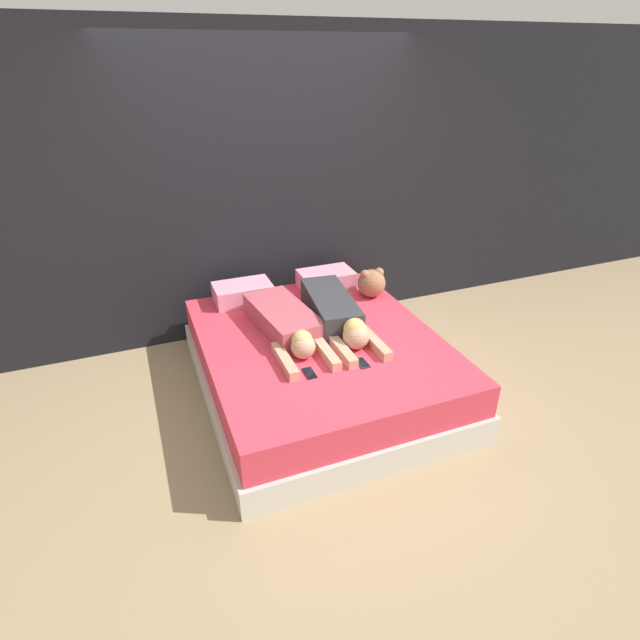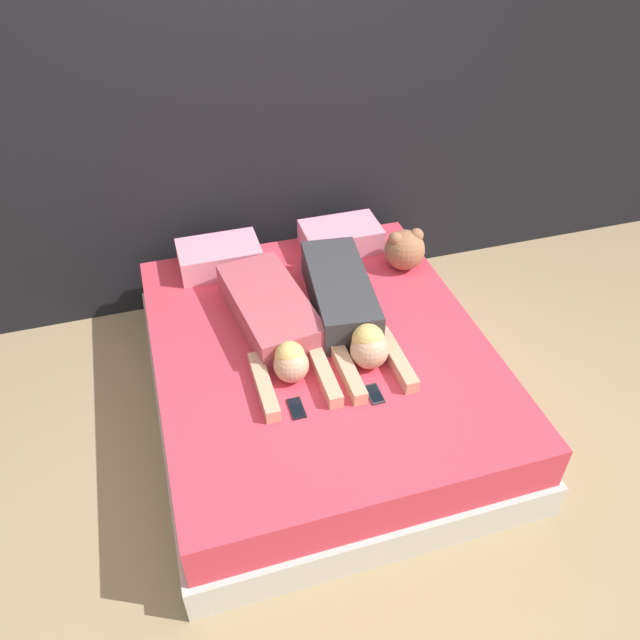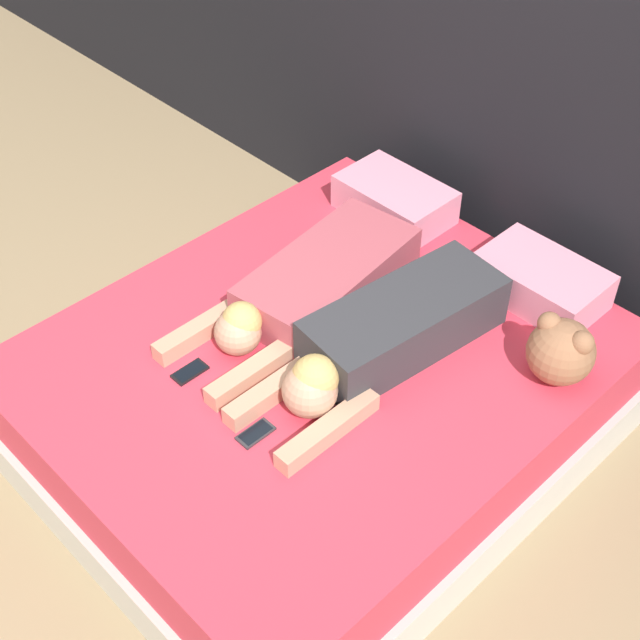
{
  "view_description": "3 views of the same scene",
  "coord_description": "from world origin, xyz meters",
  "px_view_note": "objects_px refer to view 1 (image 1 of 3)",
  "views": [
    {
      "loc": [
        -1.19,
        -3.01,
        2.36
      ],
      "look_at": [
        0.0,
        0.0,
        0.61
      ],
      "focal_mm": 28.0,
      "sensor_mm": 36.0,
      "label": 1
    },
    {
      "loc": [
        -0.7,
        -2.34,
        2.66
      ],
      "look_at": [
        0.0,
        0.0,
        0.61
      ],
      "focal_mm": 35.0,
      "sensor_mm": 36.0,
      "label": 2
    },
    {
      "loc": [
        1.69,
        -1.64,
        2.78
      ],
      "look_at": [
        0.0,
        0.0,
        0.61
      ],
      "focal_mm": 50.0,
      "sensor_mm": 36.0,
      "label": 3
    }
  ],
  "objects_px": {
    "person_left": "(287,324)",
    "person_right": "(336,314)",
    "pillow_head_left": "(243,293)",
    "plush_toy": "(372,283)",
    "bed": "(320,364)",
    "pillow_head_right": "(326,279)",
    "cell_phone_left": "(309,373)",
    "cell_phone_right": "(362,363)"
  },
  "relations": [
    {
      "from": "pillow_head_right",
      "to": "cell_phone_right",
      "type": "height_order",
      "value": "pillow_head_right"
    },
    {
      "from": "pillow_head_left",
      "to": "person_left",
      "type": "xyz_separation_m",
      "value": [
        0.17,
        -0.68,
        0.01
      ]
    },
    {
      "from": "pillow_head_left",
      "to": "person_left",
      "type": "distance_m",
      "value": 0.7
    },
    {
      "from": "person_left",
      "to": "cell_phone_right",
      "type": "relative_size",
      "value": 8.58
    },
    {
      "from": "cell_phone_left",
      "to": "person_right",
      "type": "bearing_deg",
      "value": 52.1
    },
    {
      "from": "cell_phone_left",
      "to": "plush_toy",
      "type": "distance_m",
      "value": 1.32
    },
    {
      "from": "bed",
      "to": "person_right",
      "type": "bearing_deg",
      "value": 34.97
    },
    {
      "from": "pillow_head_left",
      "to": "plush_toy",
      "type": "xyz_separation_m",
      "value": [
        1.07,
        -0.31,
        0.05
      ]
    },
    {
      "from": "bed",
      "to": "pillow_head_right",
      "type": "relative_size",
      "value": 4.3
    },
    {
      "from": "pillow_head_left",
      "to": "pillow_head_right",
      "type": "distance_m",
      "value": 0.77
    },
    {
      "from": "bed",
      "to": "plush_toy",
      "type": "distance_m",
      "value": 0.93
    },
    {
      "from": "pillow_head_right",
      "to": "cell_phone_right",
      "type": "bearing_deg",
      "value": -100.92
    },
    {
      "from": "bed",
      "to": "person_left",
      "type": "bearing_deg",
      "value": 145.0
    },
    {
      "from": "person_left",
      "to": "plush_toy",
      "type": "distance_m",
      "value": 0.97
    },
    {
      "from": "pillow_head_left",
      "to": "cell_phone_right",
      "type": "bearing_deg",
      "value": -67.45
    },
    {
      "from": "pillow_head_right",
      "to": "person_right",
      "type": "distance_m",
      "value": 0.72
    },
    {
      "from": "pillow_head_left",
      "to": "person_right",
      "type": "relative_size",
      "value": 0.42
    },
    {
      "from": "person_left",
      "to": "person_right",
      "type": "relative_size",
      "value": 0.99
    },
    {
      "from": "person_left",
      "to": "cell_phone_left",
      "type": "bearing_deg",
      "value": -93.16
    },
    {
      "from": "cell_phone_right",
      "to": "plush_toy",
      "type": "distance_m",
      "value": 1.1
    },
    {
      "from": "bed",
      "to": "cell_phone_right",
      "type": "relative_size",
      "value": 15.87
    },
    {
      "from": "pillow_head_right",
      "to": "person_left",
      "type": "relative_size",
      "value": 0.43
    },
    {
      "from": "cell_phone_left",
      "to": "cell_phone_right",
      "type": "xyz_separation_m",
      "value": [
        0.38,
        -0.02,
        0.0
      ]
    },
    {
      "from": "pillow_head_right",
      "to": "plush_toy",
      "type": "xyz_separation_m",
      "value": [
        0.3,
        -0.31,
        0.05
      ]
    },
    {
      "from": "person_left",
      "to": "cell_phone_left",
      "type": "distance_m",
      "value": 0.57
    },
    {
      "from": "person_left",
      "to": "pillow_head_right",
      "type": "bearing_deg",
      "value": 48.79
    },
    {
      "from": "plush_toy",
      "to": "person_right",
      "type": "bearing_deg",
      "value": -142.45
    },
    {
      "from": "pillow_head_left",
      "to": "cell_phone_right",
      "type": "xyz_separation_m",
      "value": [
        0.53,
        -1.27,
        -0.07
      ]
    },
    {
      "from": "person_right",
      "to": "bed",
      "type": "bearing_deg",
      "value": -145.03
    },
    {
      "from": "person_right",
      "to": "person_left",
      "type": "bearing_deg",
      "value": 177.65
    },
    {
      "from": "person_left",
      "to": "person_right",
      "type": "height_order",
      "value": "person_right"
    },
    {
      "from": "bed",
      "to": "cell_phone_right",
      "type": "xyz_separation_m",
      "value": [
        0.14,
        -0.44,
        0.24
      ]
    },
    {
      "from": "bed",
      "to": "pillow_head_right",
      "type": "distance_m",
      "value": 0.96
    },
    {
      "from": "person_left",
      "to": "person_right",
      "type": "bearing_deg",
      "value": -2.35
    },
    {
      "from": "person_right",
      "to": "cell_phone_right",
      "type": "height_order",
      "value": "person_right"
    },
    {
      "from": "cell_phone_left",
      "to": "person_left",
      "type": "bearing_deg",
      "value": 86.84
    },
    {
      "from": "pillow_head_right",
      "to": "cell_phone_left",
      "type": "xyz_separation_m",
      "value": [
        -0.63,
        -1.25,
        -0.07
      ]
    },
    {
      "from": "bed",
      "to": "plush_toy",
      "type": "xyz_separation_m",
      "value": [
        0.68,
        0.51,
        0.36
      ]
    },
    {
      "from": "person_left",
      "to": "plush_toy",
      "type": "relative_size",
      "value": 4.41
    },
    {
      "from": "pillow_head_left",
      "to": "person_left",
      "type": "height_order",
      "value": "person_left"
    },
    {
      "from": "bed",
      "to": "person_left",
      "type": "relative_size",
      "value": 1.85
    },
    {
      "from": "cell_phone_left",
      "to": "plush_toy",
      "type": "height_order",
      "value": "plush_toy"
    }
  ]
}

